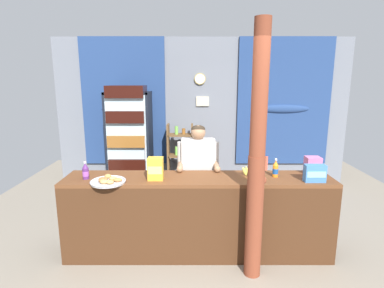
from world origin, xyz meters
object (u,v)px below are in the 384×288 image
soda_bottle_grape_soda (87,171)px  banana_bunch (253,171)px  drink_fridge (131,138)px  shopkeeper (199,167)px  soda_bottle_orange_soda (277,169)px  bottle_shelf_rack (181,158)px  snack_box_choco_powder (157,169)px  pastry_tray (109,181)px  snack_box_biscuit (316,173)px  stall_counter (199,211)px  soda_bottle_water (261,170)px  timber_post (258,162)px  snack_box_wafer (314,166)px  soda_bottle_lime_soda (157,167)px  plastic_lawn_chair (253,178)px

soda_bottle_grape_soda → banana_bunch: (1.95, 0.13, -0.03)m
soda_bottle_grape_soda → drink_fridge: bearing=86.3°
shopkeeper → soda_bottle_orange_soda: (0.90, -0.45, 0.10)m
drink_fridge → bottle_shelf_rack: bearing=13.3°
snack_box_choco_powder → pastry_tray: bearing=-166.8°
snack_box_biscuit → stall_counter: bearing=178.0°
soda_bottle_water → soda_bottle_orange_soda: size_ratio=1.46×
stall_counter → bottle_shelf_rack: 2.21m
drink_fridge → bottle_shelf_rack: 1.00m
timber_post → shopkeeper: (-0.58, 0.90, -0.32)m
snack_box_wafer → snack_box_biscuit: size_ratio=0.92×
stall_counter → drink_fridge: (-1.18, 1.98, 0.50)m
stall_counter → bottle_shelf_rack: size_ratio=2.42×
pastry_tray → soda_bottle_water: bearing=1.5°
soda_bottle_lime_soda → soda_bottle_grape_soda: bearing=-165.5°
soda_bottle_grape_soda → stall_counter: bearing=-2.3°
soda_bottle_orange_soda → snack_box_wafer: (0.48, 0.12, 0.01)m
snack_box_choco_powder → soda_bottle_orange_soda: bearing=4.1°
stall_counter → soda_bottle_orange_soda: bearing=8.2°
stall_counter → pastry_tray: bearing=-174.9°
soda_bottle_water → snack_box_wafer: (0.70, 0.29, -0.03)m
timber_post → plastic_lawn_chair: timber_post is taller
snack_box_biscuit → soda_bottle_water: bearing=179.9°
soda_bottle_grape_soda → snack_box_wafer: snack_box_wafer is taller
stall_counter → snack_box_wafer: size_ratio=14.88×
soda_bottle_water → snack_box_wafer: soda_bottle_water is taller
bottle_shelf_rack → snack_box_biscuit: (1.60, -2.23, 0.40)m
stall_counter → banana_bunch: 0.80m
plastic_lawn_chair → snack_box_biscuit: 1.74m
shopkeeper → soda_bottle_lime_soda: bearing=-148.0°
plastic_lawn_chair → shopkeeper: bearing=-133.5°
bottle_shelf_rack → soda_bottle_orange_soda: bottle_shelf_rack is taller
timber_post → soda_bottle_lime_soda: timber_post is taller
drink_fridge → soda_bottle_orange_soda: size_ratio=9.00×
soda_bottle_lime_soda → snack_box_biscuit: soda_bottle_lime_soda is taller
snack_box_choco_powder → soda_bottle_water: bearing=-3.8°
stall_counter → bottle_shelf_rack: bottle_shelf_rack is taller
soda_bottle_orange_soda → snack_box_choco_powder: snack_box_choco_powder is taller
banana_bunch → soda_bottle_water: bearing=-79.2°
shopkeeper → soda_bottle_lime_soda: size_ratio=7.38×
soda_bottle_lime_soda → pastry_tray: soda_bottle_lime_soda is taller
soda_bottle_water → soda_bottle_grape_soda: (-1.99, 0.10, -0.05)m
timber_post → snack_box_biscuit: 0.79m
snack_box_biscuit → soda_bottle_lime_soda: bearing=170.5°
soda_bottle_water → snack_box_wafer: size_ratio=1.54×
bottle_shelf_rack → pastry_tray: bottle_shelf_rack is taller
soda_bottle_lime_soda → snack_box_choco_powder: 0.23m
snack_box_choco_powder → soda_bottle_lime_soda: bearing=95.0°
snack_box_wafer → bottle_shelf_rack: bearing=131.0°
stall_counter → soda_bottle_grape_soda: size_ratio=15.08×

